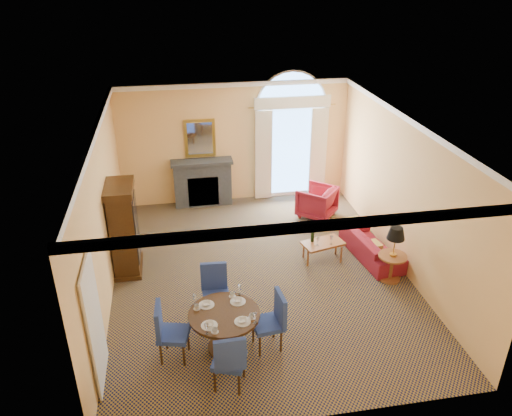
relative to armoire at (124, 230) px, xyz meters
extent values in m
plane|color=#13173C|center=(2.72, -0.69, -0.94)|extent=(7.50, 7.50, 0.00)
cube|color=#FFC979|center=(2.72, 3.06, 0.66)|extent=(6.00, 0.04, 3.20)
cube|color=#FFC979|center=(-0.28, -0.69, 0.66)|extent=(0.04, 7.50, 3.20)
cube|color=#FFC979|center=(5.72, -0.69, 0.66)|extent=(0.04, 7.50, 3.20)
cube|color=white|center=(2.72, -0.69, 2.26)|extent=(6.00, 7.50, 0.04)
cube|color=white|center=(2.72, -0.69, 2.20)|extent=(6.00, 7.50, 0.12)
cube|color=white|center=(-0.24, -3.09, 0.09)|extent=(0.08, 0.90, 2.06)
cube|color=#3E444A|center=(1.82, 2.86, -0.34)|extent=(1.50, 0.40, 1.20)
cube|color=#3E444A|center=(1.82, 2.83, 0.30)|extent=(1.60, 0.46, 0.08)
cube|color=gold|center=(1.82, 3.03, 0.86)|extent=(0.80, 0.04, 1.00)
cube|color=white|center=(1.82, 3.01, 0.86)|extent=(0.64, 0.02, 0.84)
cube|color=white|center=(4.22, 3.04, 0.31)|extent=(1.90, 0.04, 2.50)
cube|color=#81ABD9|center=(4.22, 3.03, 0.31)|extent=(1.70, 0.02, 2.30)
cylinder|color=white|center=(4.22, 3.04, 1.56)|extent=(1.90, 0.04, 1.90)
cube|color=beige|center=(3.47, 2.92, 0.31)|extent=(0.45, 0.06, 2.45)
cube|color=beige|center=(4.97, 2.92, 0.31)|extent=(0.45, 0.06, 2.45)
cube|color=beige|center=(4.22, 2.92, 1.71)|extent=(2.00, 0.08, 0.30)
cube|color=black|center=(0.00, 0.00, -0.04)|extent=(0.50, 0.90, 1.80)
cube|color=black|center=(0.00, 0.00, 0.94)|extent=(0.56, 0.99, 0.14)
cube|color=black|center=(0.00, 0.00, -0.89)|extent=(0.56, 0.99, 0.09)
cylinder|color=black|center=(1.73, -2.79, -0.22)|extent=(1.18, 1.18, 0.05)
cylinder|color=black|center=(1.73, -2.79, -0.59)|extent=(0.16, 0.16, 0.70)
cylinder|color=black|center=(1.73, -2.79, -0.91)|extent=(0.59, 0.59, 0.06)
cylinder|color=silver|center=(2.00, -2.53, -0.19)|extent=(0.27, 0.27, 0.01)
imported|color=silver|center=(2.00, -2.53, -0.16)|extent=(0.15, 0.15, 0.04)
imported|color=silver|center=(1.93, -2.37, -0.15)|extent=(0.09, 0.09, 0.07)
cylinder|color=silver|center=(1.47, -2.53, -0.19)|extent=(0.27, 0.27, 0.01)
imported|color=silver|center=(1.47, -2.53, -0.16)|extent=(0.15, 0.15, 0.04)
imported|color=silver|center=(1.30, -2.60, -0.15)|extent=(0.09, 0.09, 0.07)
cylinder|color=silver|center=(1.47, -3.06, -0.19)|extent=(0.27, 0.27, 0.01)
imported|color=silver|center=(1.47, -3.06, -0.16)|extent=(0.15, 0.15, 0.04)
imported|color=silver|center=(1.54, -3.22, -0.15)|extent=(0.09, 0.09, 0.07)
cylinder|color=silver|center=(2.00, -3.06, -0.19)|extent=(0.27, 0.27, 0.01)
imported|color=silver|center=(2.00, -3.06, -0.16)|extent=(0.15, 0.15, 0.04)
imported|color=silver|center=(2.16, -2.99, -0.15)|extent=(0.09, 0.09, 0.07)
cube|color=navy|center=(1.68, -1.98, -0.46)|extent=(0.48, 0.48, 0.08)
cube|color=navy|center=(1.67, -1.77, -0.15)|extent=(0.48, 0.10, 0.57)
cylinder|color=black|center=(1.87, -1.80, -0.72)|extent=(0.04, 0.04, 0.44)
cylinder|color=black|center=(1.50, -1.79, -0.72)|extent=(0.04, 0.04, 0.44)
cylinder|color=black|center=(1.87, -2.17, -0.72)|extent=(0.04, 0.04, 0.44)
cylinder|color=black|center=(1.49, -2.17, -0.72)|extent=(0.04, 0.04, 0.44)
cube|color=navy|center=(1.71, -3.59, -0.46)|extent=(0.61, 0.61, 0.08)
cube|color=navy|center=(1.70, -3.81, -0.15)|extent=(0.48, 0.09, 0.57)
cylinder|color=black|center=(1.47, -3.71, -0.72)|extent=(0.04, 0.04, 0.44)
cylinder|color=black|center=(1.82, -3.83, -0.72)|extent=(0.04, 0.04, 0.44)
cylinder|color=black|center=(1.60, -3.36, -0.72)|extent=(0.04, 0.04, 0.44)
cylinder|color=black|center=(1.95, -3.48, -0.72)|extent=(0.04, 0.04, 0.44)
cube|color=navy|center=(2.44, -2.86, -0.46)|extent=(0.53, 0.53, 0.08)
cube|color=navy|center=(2.66, -2.88, -0.15)|extent=(0.12, 0.48, 0.57)
cylinder|color=black|center=(2.65, -3.02, -0.72)|extent=(0.04, 0.04, 0.44)
cylinder|color=black|center=(2.60, -2.65, -0.72)|extent=(0.04, 0.04, 0.44)
cylinder|color=black|center=(2.28, -3.07, -0.72)|extent=(0.04, 0.04, 0.44)
cylinder|color=black|center=(2.23, -2.70, -0.72)|extent=(0.04, 0.04, 0.44)
cube|color=navy|center=(0.90, -2.85, -0.46)|extent=(0.58, 0.58, 0.08)
cube|color=navy|center=(0.68, -2.86, -0.15)|extent=(0.10, 0.48, 0.57)
cylinder|color=black|center=(0.76, -2.62, -0.72)|extent=(0.04, 0.04, 0.44)
cylinder|color=black|center=(0.67, -2.98, -0.72)|extent=(0.04, 0.04, 0.44)
cylinder|color=black|center=(1.12, -2.71, -0.72)|extent=(0.04, 0.04, 0.44)
cylinder|color=black|center=(1.03, -3.07, -0.72)|extent=(0.04, 0.04, 0.44)
imported|color=maroon|center=(5.27, -0.44, -0.67)|extent=(0.95, 1.90, 0.53)
imported|color=maroon|center=(4.62, 1.68, -0.54)|extent=(1.21, 1.21, 0.79)
cube|color=#95562C|center=(4.15, -0.39, -0.52)|extent=(0.97, 0.69, 0.05)
cylinder|color=#95562C|center=(3.78, -0.56, -0.74)|extent=(0.04, 0.04, 0.39)
cylinder|color=#95562C|center=(4.53, -0.56, -0.74)|extent=(0.04, 0.04, 0.39)
cylinder|color=#95562C|center=(3.78, -0.21, -0.74)|extent=(0.04, 0.04, 0.39)
cylinder|color=#95562C|center=(4.53, -0.21, -0.74)|extent=(0.04, 0.04, 0.39)
cylinder|color=#95562C|center=(5.32, -1.35, -0.38)|extent=(0.58, 0.58, 0.04)
cylinder|color=#95562C|center=(5.32, -1.35, -0.67)|extent=(0.08, 0.08, 0.54)
cylinder|color=#95562C|center=(5.32, -1.35, -0.92)|extent=(0.42, 0.42, 0.04)
camera|label=1|loc=(1.12, -9.29, 4.99)|focal=35.00mm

